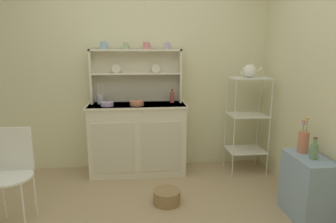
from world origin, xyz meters
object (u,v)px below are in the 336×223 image
oil_bottle (314,151)px  porcelain_teapot (250,71)px  floor_basket (167,197)px  jam_bottle (172,97)px  cup_sky_0 (104,45)px  hutch_cabinet (138,138)px  bakers_rack (247,114)px  bowl_mixing_large (107,104)px  side_shelf_blue (307,188)px  hutch_shelf_unit (136,71)px  wire_chair (12,167)px  utensil_jar (101,99)px  flower_vase (303,141)px

oil_bottle → porcelain_teapot: bearing=98.5°
floor_basket → jam_bottle: jam_bottle is taller
jam_bottle → cup_sky_0: bearing=177.5°
hutch_cabinet → oil_bottle: bearing=-38.7°
jam_bottle → porcelain_teapot: bearing=-11.0°
bakers_rack → jam_bottle: bearing=169.0°
cup_sky_0 → bowl_mixing_large: 0.70m
side_shelf_blue → bowl_mixing_large: bearing=149.6°
hutch_shelf_unit → cup_sky_0: cup_sky_0 is taller
hutch_cabinet → wire_chair: bearing=-137.6°
bakers_rack → side_shelf_blue: 1.17m
cup_sky_0 → jam_bottle: bearing=-2.5°
side_shelf_blue → cup_sky_0: size_ratio=6.33×
hutch_cabinet → jam_bottle: (0.43, 0.09, 0.49)m
bowl_mixing_large → jam_bottle: (0.78, 0.16, 0.04)m
hutch_cabinet → bakers_rack: size_ratio=0.99×
floor_basket → hutch_cabinet: bearing=109.7°
bakers_rack → porcelain_teapot: 0.53m
cup_sky_0 → oil_bottle: (1.88, -1.33, -0.90)m
hutch_cabinet → utensil_jar: bearing=169.9°
hutch_shelf_unit → porcelain_teapot: bearing=-10.7°
porcelain_teapot → oil_bottle: size_ratio=1.28×
bakers_rack → utensil_jar: (-1.78, 0.17, 0.19)m
utensil_jar → wire_chair: bearing=-120.9°
side_shelf_blue → flower_vase: flower_vase is taller
side_shelf_blue → flower_vase: (-0.00, 0.12, 0.40)m
flower_vase → porcelain_teapot: bearing=100.0°
bakers_rack → wire_chair: (-2.41, -0.89, -0.22)m
hutch_cabinet → bowl_mixing_large: (-0.34, -0.07, 0.44)m
wire_chair → jam_bottle: 1.88m
cup_sky_0 → flower_vase: bearing=-31.7°
hutch_cabinet → jam_bottle: bearing=11.2°
wire_chair → cup_sky_0: bearing=43.2°
flower_vase → wire_chair: bearing=178.5°
wire_chair → bowl_mixing_large: 1.21m
hutch_cabinet → wire_chair: size_ratio=1.38×
bowl_mixing_large → jam_bottle: size_ratio=0.88×
hutch_cabinet → bowl_mixing_large: bearing=-167.9°
hutch_cabinet → floor_basket: bearing=-70.3°
oil_bottle → wire_chair: bearing=174.8°
jam_bottle → porcelain_teapot: porcelain_teapot is taller
bakers_rack → oil_bottle: (0.17, -1.12, -0.08)m
wire_chair → porcelain_teapot: size_ratio=3.42×
hutch_shelf_unit → wire_chair: hutch_shelf_unit is taller
hutch_shelf_unit → jam_bottle: hutch_shelf_unit is taller
jam_bottle → utensil_jar: 0.87m
hutch_cabinet → jam_bottle: 0.66m
jam_bottle → flower_vase: size_ratio=0.49×
side_shelf_blue → porcelain_teapot: 1.46m
floor_basket → porcelain_teapot: (1.06, 0.70, 1.19)m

